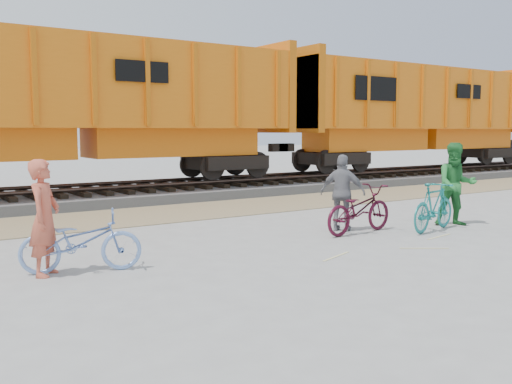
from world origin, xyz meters
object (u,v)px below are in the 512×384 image
(bicycle_maroon, at_px, (359,209))
(hopper_car_right, at_px, (418,111))
(hopper_car_center, at_px, (77,102))
(bicycle_teal, at_px, (434,207))
(person_man, at_px, (456,184))
(bicycle_blue, at_px, (81,241))
(person_woman, at_px, (343,193))
(person_solo, at_px, (44,218))

(bicycle_maroon, bearing_deg, hopper_car_right, -60.36)
(hopper_car_center, height_order, bicycle_teal, hopper_car_center)
(hopper_car_center, distance_m, bicycle_teal, 10.59)
(hopper_car_right, xyz_separation_m, person_man, (-9.12, -8.87, -2.06))
(bicycle_blue, xyz_separation_m, person_man, (8.43, -0.47, 0.47))
(bicycle_maroon, xyz_separation_m, person_man, (2.54, -0.51, 0.44))
(hopper_car_center, bearing_deg, person_woman, -67.85)
(bicycle_maroon, height_order, person_woman, person_woman)
(person_solo, distance_m, person_man, 8.95)
(hopper_car_right, xyz_separation_m, bicycle_teal, (-10.12, -9.07, -2.48))
(bicycle_maroon, xyz_separation_m, person_woman, (-0.10, 0.40, 0.32))
(bicycle_blue, distance_m, person_woman, 5.83)
(bicycle_teal, relative_size, person_solo, 1.01)
(hopper_car_center, distance_m, person_solo, 9.10)
(bicycle_maroon, relative_size, person_woman, 1.17)
(person_solo, xyz_separation_m, person_woman, (6.30, 0.34, -0.04))
(hopper_car_center, distance_m, person_man, 10.84)
(hopper_car_center, height_order, bicycle_maroon, hopper_car_center)
(hopper_car_center, xyz_separation_m, hopper_car_right, (15.00, 0.00, 0.00))
(person_woman, bearing_deg, person_man, -144.44)
(bicycle_blue, bearing_deg, hopper_car_center, 1.77)
(hopper_car_right, bearing_deg, person_solo, -155.30)
(hopper_car_center, height_order, hopper_car_right, same)
(person_solo, xyz_separation_m, person_man, (8.93, -0.57, 0.07))
(hopper_car_right, xyz_separation_m, person_solo, (-18.06, -8.30, -2.13))
(bicycle_maroon, relative_size, person_man, 1.02)
(bicycle_blue, distance_m, person_man, 8.46)
(bicycle_teal, xyz_separation_m, bicycle_maroon, (-1.54, 0.71, -0.02))
(hopper_car_center, bearing_deg, person_solo, -110.21)
(hopper_car_right, bearing_deg, bicycle_maroon, -144.34)
(person_solo, bearing_deg, bicycle_blue, -66.10)
(hopper_car_right, height_order, person_solo, hopper_car_right)
(bicycle_blue, bearing_deg, person_woman, -66.97)
(person_man, relative_size, person_woman, 1.14)
(bicycle_teal, relative_size, person_man, 0.93)
(hopper_car_right, distance_m, bicycle_blue, 19.63)
(bicycle_maroon, xyz_separation_m, person_solo, (-6.40, 0.06, 0.37))
(bicycle_blue, xyz_separation_m, bicycle_maroon, (5.90, 0.04, 0.03))
(bicycle_blue, bearing_deg, hopper_car_right, -45.73)
(hopper_car_center, xyz_separation_m, bicycle_teal, (4.88, -9.07, -2.48))
(hopper_car_center, relative_size, person_solo, 8.00)
(hopper_car_right, relative_size, person_man, 7.39)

